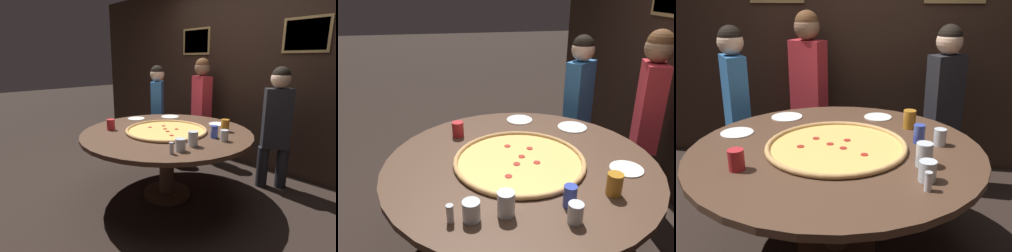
% 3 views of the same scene
% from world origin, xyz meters
% --- Properties ---
extents(ground_plane, '(24.00, 24.00, 0.00)m').
position_xyz_m(ground_plane, '(0.00, 0.00, 0.00)').
color(ground_plane, black).
extents(back_wall, '(6.40, 0.08, 2.60)m').
position_xyz_m(back_wall, '(0.00, 1.49, 1.30)').
color(back_wall, black).
rests_on(back_wall, ground_plane).
extents(dining_table, '(1.78, 1.78, 0.74)m').
position_xyz_m(dining_table, '(0.00, 0.00, 0.63)').
color(dining_table, '#4C3323').
rests_on(dining_table, ground_plane).
extents(giant_pizza, '(0.86, 0.86, 0.03)m').
position_xyz_m(giant_pizza, '(0.01, -0.01, 0.75)').
color(giant_pizza, '#EAB75B').
rests_on(giant_pizza, dining_table).
extents(drink_cup_far_right, '(0.08, 0.08, 0.11)m').
position_xyz_m(drink_cup_far_right, '(0.63, 0.13, 0.79)').
color(drink_cup_far_right, silver).
rests_on(drink_cup_far_right, dining_table).
extents(drink_cup_by_shaker, '(0.09, 0.09, 0.11)m').
position_xyz_m(drink_cup_by_shaker, '(0.52, -0.36, 0.79)').
color(drink_cup_by_shaker, silver).
rests_on(drink_cup_by_shaker, dining_table).
extents(drink_cup_beside_pizza, '(0.09, 0.09, 0.13)m').
position_xyz_m(drink_cup_beside_pizza, '(0.45, 0.42, 0.80)').
color(drink_cup_beside_pizza, '#BC7A23').
rests_on(drink_cup_beside_pizza, dining_table).
extents(drink_cup_centre_back, '(0.09, 0.09, 0.13)m').
position_xyz_m(drink_cup_centre_back, '(0.52, -0.19, 0.81)').
color(drink_cup_centre_back, silver).
rests_on(drink_cup_centre_back, dining_table).
extents(drink_cup_near_left, '(0.07, 0.07, 0.12)m').
position_xyz_m(drink_cup_near_left, '(0.50, 0.15, 0.80)').
color(drink_cup_near_left, '#384CB7').
rests_on(drink_cup_near_left, dining_table).
extents(drink_cup_near_right, '(0.09, 0.09, 0.12)m').
position_xyz_m(drink_cup_near_right, '(-0.46, -0.39, 0.80)').
color(drink_cup_near_right, '#B22328').
rests_on(drink_cup_near_right, dining_table).
extents(white_plate_beside_cup, '(0.22, 0.22, 0.01)m').
position_xyz_m(white_plate_beside_cup, '(-0.70, 0.14, 0.74)').
color(white_plate_beside_cup, white).
rests_on(white_plate_beside_cup, dining_table).
extents(white_plate_far_back, '(0.23, 0.23, 0.01)m').
position_xyz_m(white_plate_far_back, '(-0.47, 0.53, 0.74)').
color(white_plate_far_back, white).
rests_on(white_plate_far_back, dining_table).
extents(white_plate_left_side, '(0.21, 0.21, 0.01)m').
position_xyz_m(white_plate_left_side, '(0.21, 0.63, 0.74)').
color(white_plate_left_side, white).
rests_on(white_plate_left_side, dining_table).
extents(condiment_shaker, '(0.04, 0.04, 0.10)m').
position_xyz_m(condiment_shaker, '(0.52, -0.46, 0.79)').
color(condiment_shaker, silver).
rests_on(condiment_shaker, dining_table).
extents(diner_side_right, '(0.36, 0.31, 1.41)m').
position_xyz_m(diner_side_right, '(0.74, 1.02, 0.80)').
color(diner_side_right, '#232328').
rests_on(diner_side_right, ground_plane).
extents(diner_side_left, '(0.32, 0.35, 1.40)m').
position_xyz_m(diner_side_left, '(-0.98, 0.78, 0.79)').
color(diner_side_left, '#232328').
rests_on(diner_side_left, ground_plane).
extents(diner_far_right, '(0.40, 0.27, 1.50)m').
position_xyz_m(diner_far_right, '(-0.45, 1.17, 0.85)').
color(diner_far_right, '#232328').
rests_on(diner_far_right, ground_plane).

